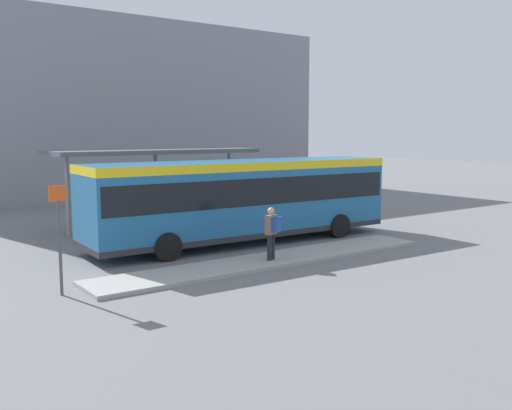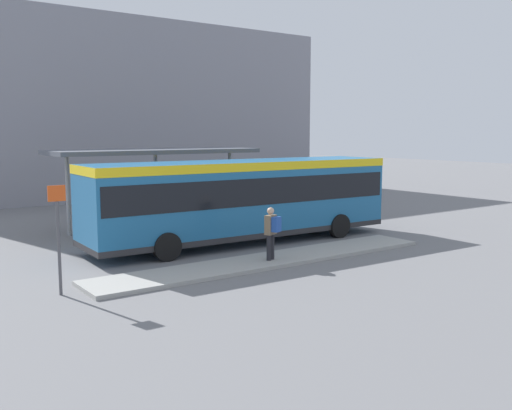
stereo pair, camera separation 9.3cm
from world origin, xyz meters
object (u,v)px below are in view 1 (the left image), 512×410
object	(u,v)px
pedestrian_waiting	(272,230)
bicycle_green	(323,203)
bicycle_blue	(345,207)
bicycle_white	(333,204)
platform_sign	(59,235)
potted_planter_near_shelter	(215,217)
city_bus	(243,195)
bicycle_yellow	(356,208)

from	to	relation	value
pedestrian_waiting	bicycle_green	bearing A→B (deg)	-71.90
bicycle_blue	bicycle_white	world-z (taller)	bicycle_white
platform_sign	potted_planter_near_shelter	bearing A→B (deg)	34.22
bicycle_white	bicycle_green	xyz separation A→B (m)	(0.03, 0.81, -0.03)
city_bus	bicycle_green	xyz separation A→B (m)	(8.71, 5.08, -1.45)
bicycle_yellow	platform_sign	size ratio (longest dim) A/B	0.61
city_bus	bicycle_yellow	distance (m)	9.19
bicycle_blue	city_bus	bearing A→B (deg)	-60.78
pedestrian_waiting	bicycle_blue	world-z (taller)	pedestrian_waiting
bicycle_white	potted_planter_near_shelter	world-z (taller)	potted_planter_near_shelter
pedestrian_waiting	city_bus	bearing A→B (deg)	-42.32
bicycle_white	bicycle_green	bearing A→B (deg)	-8.60
bicycle_yellow	bicycle_white	bearing A→B (deg)	175.63
pedestrian_waiting	bicycle_green	size ratio (longest dim) A/B	1.03
pedestrian_waiting	bicycle_yellow	world-z (taller)	pedestrian_waiting
city_bus	pedestrian_waiting	size ratio (longest dim) A/B	7.20
city_bus	platform_sign	distance (m)	8.27
bicycle_yellow	bicycle_blue	distance (m)	0.81
bicycle_blue	bicycle_white	xyz separation A→B (m)	(-0.05, 0.81, 0.05)
bicycle_blue	bicycle_white	distance (m)	0.82
pedestrian_waiting	potted_planter_near_shelter	xyz separation A→B (m)	(1.48, 5.75, -0.43)
bicycle_green	pedestrian_waiting	bearing A→B (deg)	125.87
bicycle_blue	potted_planter_near_shelter	world-z (taller)	potted_planter_near_shelter
bicycle_yellow	platform_sign	distance (m)	17.38
platform_sign	bicycle_blue	bearing A→B (deg)	21.53
city_bus	bicycle_white	size ratio (longest dim) A/B	6.80
bicycle_yellow	potted_planter_near_shelter	size ratio (longest dim) A/B	1.39
bicycle_green	potted_planter_near_shelter	bearing A→B (deg)	103.21
city_bus	bicycle_blue	distance (m)	9.50
pedestrian_waiting	potted_planter_near_shelter	world-z (taller)	pedestrian_waiting
pedestrian_waiting	potted_planter_near_shelter	distance (m)	5.96
bicycle_white	bicycle_green	world-z (taller)	bicycle_white
bicycle_blue	bicycle_white	size ratio (longest dim) A/B	0.86
pedestrian_waiting	bicycle_blue	bearing A→B (deg)	-77.83
city_bus	pedestrian_waiting	bearing A→B (deg)	-108.32
bicycle_green	platform_sign	xyz separation A→B (m)	(-16.41, -8.10, 1.21)
city_bus	platform_sign	bearing A→B (deg)	-156.81
potted_planter_near_shelter	platform_sign	distance (m)	9.64
bicycle_white	potted_planter_near_shelter	bearing A→B (deg)	96.42
pedestrian_waiting	bicycle_white	size ratio (longest dim) A/B	0.94
bicycle_yellow	bicycle_green	xyz separation A→B (m)	(0.02, 2.44, -0.02)
bicycle_yellow	bicycle_green	distance (m)	2.44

